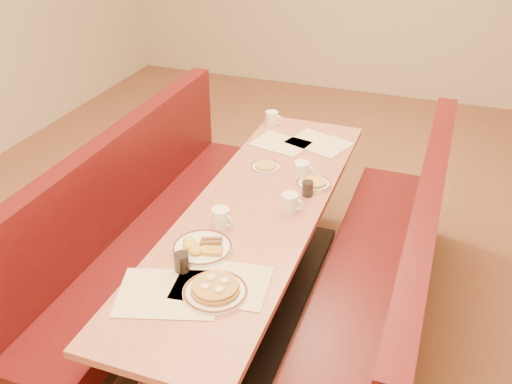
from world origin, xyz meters
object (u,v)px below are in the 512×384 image
(coffee_mug_d, at_px, (272,118))
(soda_tumbler_mid, at_px, (308,189))
(coffee_mug_b, at_px, (221,217))
(soda_tumbler_near, at_px, (182,263))
(pancake_plate, at_px, (215,290))
(coffee_mug_c, at_px, (302,170))
(diner_table, at_px, (256,262))
(eggs_plate, at_px, (202,247))
(booth_right, at_px, (381,292))
(booth_left, at_px, (146,239))
(coffee_mug_a, at_px, (291,202))

(coffee_mug_d, xyz_separation_m, soda_tumbler_mid, (0.51, -0.87, -0.01))
(coffee_mug_b, relative_size, soda_tumbler_near, 1.34)
(pancake_plate, height_order, coffee_mug_c, coffee_mug_c)
(diner_table, relative_size, soda_tumbler_near, 25.83)
(diner_table, distance_m, eggs_plate, 0.62)
(soda_tumbler_near, bearing_deg, coffee_mug_c, 75.22)
(booth_right, relative_size, soda_tumbler_mid, 28.47)
(booth_left, height_order, coffee_mug_a, booth_left)
(booth_left, bearing_deg, coffee_mug_b, -20.02)
(coffee_mug_a, distance_m, soda_tumbler_near, 0.75)
(coffee_mug_a, height_order, soda_tumbler_mid, coffee_mug_a)
(coffee_mug_a, height_order, soda_tumbler_near, same)
(booth_right, height_order, coffee_mug_a, booth_right)
(diner_table, bearing_deg, soda_tumbler_mid, 44.46)
(diner_table, bearing_deg, coffee_mug_c, 70.85)
(coffee_mug_a, height_order, coffee_mug_c, coffee_mug_c)
(coffee_mug_b, distance_m, coffee_mug_c, 0.69)
(diner_table, height_order, eggs_plate, eggs_plate)
(pancake_plate, relative_size, coffee_mug_b, 2.25)
(booth_right, bearing_deg, soda_tumbler_mid, 155.78)
(diner_table, bearing_deg, soda_tumbler_near, -101.84)
(diner_table, xyz_separation_m, booth_left, (-0.73, 0.00, -0.01))
(coffee_mug_a, bearing_deg, booth_left, -170.47)
(eggs_plate, distance_m, soda_tumbler_mid, 0.77)
(coffee_mug_a, bearing_deg, coffee_mug_c, 103.44)
(coffee_mug_c, xyz_separation_m, soda_tumbler_mid, (0.09, -0.19, -0.01))
(coffee_mug_a, xyz_separation_m, coffee_mug_b, (-0.29, -0.27, 0.00))
(coffee_mug_b, xyz_separation_m, coffee_mug_c, (0.25, 0.64, 0.00))
(diner_table, relative_size, soda_tumbler_mid, 28.47)
(coffee_mug_a, bearing_deg, pancake_plate, -90.83)
(soda_tumbler_mid, bearing_deg, coffee_mug_c, 114.54)
(pancake_plate, bearing_deg, soda_tumbler_near, 155.15)
(pancake_plate, bearing_deg, coffee_mug_a, 82.06)
(eggs_plate, relative_size, soda_tumbler_mid, 3.45)
(diner_table, xyz_separation_m, coffee_mug_c, (0.14, 0.41, 0.43))
(coffee_mug_b, xyz_separation_m, coffee_mug_d, (-0.17, 1.33, -0.00))
(soda_tumbler_near, height_order, soda_tumbler_mid, soda_tumbler_near)
(booth_right, height_order, soda_tumbler_mid, booth_right)
(coffee_mug_d, relative_size, soda_tumbler_mid, 1.46)
(coffee_mug_a, bearing_deg, diner_table, -161.08)
(diner_table, height_order, coffee_mug_a, coffee_mug_a)
(coffee_mug_a, distance_m, soda_tumbler_mid, 0.19)
(booth_left, height_order, eggs_plate, booth_left)
(booth_left, relative_size, eggs_plate, 8.26)
(diner_table, height_order, coffee_mug_c, coffee_mug_c)
(booth_left, bearing_deg, coffee_mug_c, 25.32)
(coffee_mug_b, height_order, coffee_mug_d, coffee_mug_b)
(coffee_mug_c, height_order, soda_tumbler_near, coffee_mug_c)
(booth_left, xyz_separation_m, pancake_plate, (0.81, -0.74, 0.41))
(eggs_plate, relative_size, coffee_mug_c, 2.26)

